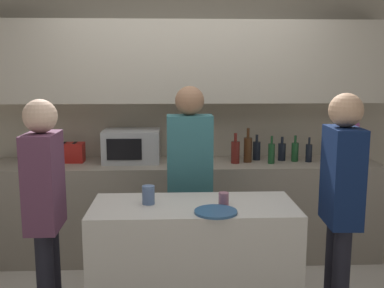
# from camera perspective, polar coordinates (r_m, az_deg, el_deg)

# --- Properties ---
(back_wall) EXTENTS (6.40, 0.40, 2.70)m
(back_wall) POSITION_cam_1_polar(r_m,az_deg,el_deg) (4.37, -1.06, 6.55)
(back_wall) COLOR #B2A893
(back_wall) RESTS_ON ground_plane
(back_counter) EXTENTS (3.60, 0.62, 0.90)m
(back_counter) POSITION_cam_1_polar(r_m,az_deg,el_deg) (4.30, -0.93, -8.26)
(back_counter) COLOR gray
(back_counter) RESTS_ON ground_plane
(kitchen_island) EXTENTS (1.31, 0.57, 0.91)m
(kitchen_island) POSITION_cam_1_polar(r_m,az_deg,el_deg) (3.06, 0.21, -15.81)
(kitchen_island) COLOR beige
(kitchen_island) RESTS_ON ground_plane
(microwave) EXTENTS (0.52, 0.39, 0.30)m
(microwave) POSITION_cam_1_polar(r_m,az_deg,el_deg) (4.24, -7.66, -0.23)
(microwave) COLOR #B7BABC
(microwave) RESTS_ON back_counter
(toaster) EXTENTS (0.26, 0.16, 0.18)m
(toaster) POSITION_cam_1_polar(r_m,az_deg,el_deg) (4.34, -15.25, -1.05)
(toaster) COLOR #B21E19
(toaster) RESTS_ON back_counter
(potted_plant) EXTENTS (0.14, 0.14, 0.39)m
(potted_plant) POSITION_cam_1_polar(r_m,az_deg,el_deg) (4.54, 19.62, 0.57)
(potted_plant) COLOR brown
(potted_plant) RESTS_ON back_counter
(bottle_0) EXTENTS (0.08, 0.08, 0.28)m
(bottle_0) POSITION_cam_1_polar(r_m,az_deg,el_deg) (4.15, 5.52, -0.98)
(bottle_0) COLOR maroon
(bottle_0) RESTS_ON back_counter
(bottle_1) EXTENTS (0.08, 0.08, 0.32)m
(bottle_1) POSITION_cam_1_polar(r_m,az_deg,el_deg) (4.21, 7.10, -0.65)
(bottle_1) COLOR #472814
(bottle_1) RESTS_ON back_counter
(bottle_2) EXTENTS (0.07, 0.07, 0.24)m
(bottle_2) POSITION_cam_1_polar(r_m,az_deg,el_deg) (4.33, 8.20, -0.79)
(bottle_2) COLOR black
(bottle_2) RESTS_ON back_counter
(bottle_3) EXTENTS (0.06, 0.06, 0.26)m
(bottle_3) POSITION_cam_1_polar(r_m,az_deg,el_deg) (4.18, 10.05, -1.13)
(bottle_3) COLOR #194723
(bottle_3) RESTS_ON back_counter
(bottle_4) EXTENTS (0.07, 0.07, 0.23)m
(bottle_4) POSITION_cam_1_polar(r_m,az_deg,el_deg) (4.35, 11.34, -0.93)
(bottle_4) COLOR black
(bottle_4) RESTS_ON back_counter
(bottle_5) EXTENTS (0.07, 0.07, 0.25)m
(bottle_5) POSITION_cam_1_polar(r_m,az_deg,el_deg) (4.33, 12.94, -0.93)
(bottle_5) COLOR #194723
(bottle_5) RESTS_ON back_counter
(bottle_6) EXTENTS (0.06, 0.06, 0.23)m
(bottle_6) POSITION_cam_1_polar(r_m,az_deg,el_deg) (4.33, 14.62, -1.06)
(bottle_6) COLOR black
(bottle_6) RESTS_ON back_counter
(plate_on_island) EXTENTS (0.26, 0.26, 0.01)m
(plate_on_island) POSITION_cam_1_polar(r_m,az_deg,el_deg) (2.73, 3.03, -8.58)
(plate_on_island) COLOR #2D5684
(plate_on_island) RESTS_ON kitchen_island
(cup_0) EXTENTS (0.08, 0.08, 0.12)m
(cup_0) POSITION_cam_1_polar(r_m,az_deg,el_deg) (2.90, -5.56, -6.45)
(cup_0) COLOR #5B77A9
(cup_0) RESTS_ON kitchen_island
(cup_1) EXTENTS (0.07, 0.07, 0.08)m
(cup_1) POSITION_cam_1_polar(r_m,az_deg,el_deg) (2.87, 4.04, -6.97)
(cup_1) COLOR #A4697F
(cup_1) RESTS_ON kitchen_island
(person_left) EXTENTS (0.34, 0.22, 1.64)m
(person_left) POSITION_cam_1_polar(r_m,az_deg,el_deg) (3.40, -0.29, -3.88)
(person_left) COLOR black
(person_left) RESTS_ON ground_plane
(person_center) EXTENTS (0.21, 0.35, 1.62)m
(person_center) POSITION_cam_1_polar(r_m,az_deg,el_deg) (3.02, 18.41, -6.41)
(person_center) COLOR black
(person_center) RESTS_ON ground_plane
(person_right) EXTENTS (0.21, 0.34, 1.58)m
(person_right) POSITION_cam_1_polar(r_m,az_deg,el_deg) (2.98, -18.18, -7.08)
(person_right) COLOR black
(person_right) RESTS_ON ground_plane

